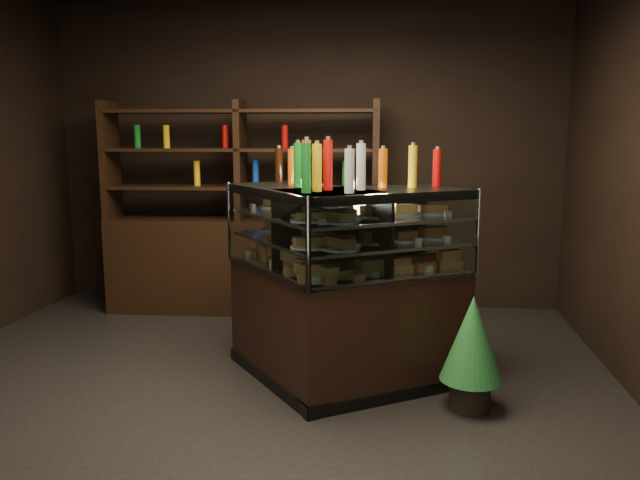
# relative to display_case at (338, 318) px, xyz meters

# --- Properties ---
(ground) EXTENTS (5.00, 5.00, 0.00)m
(ground) POSITION_rel_display_case_xyz_m (-0.57, -0.42, -0.45)
(ground) COLOR black
(ground) RESTS_ON ground
(room_shell) EXTENTS (5.02, 5.02, 3.01)m
(room_shell) POSITION_rel_display_case_xyz_m (-0.57, -0.42, 1.49)
(room_shell) COLOR black
(room_shell) RESTS_ON ground
(display_case) EXTENTS (1.78, 1.36, 1.35)m
(display_case) POSITION_rel_display_case_xyz_m (0.00, 0.00, 0.00)
(display_case) COLOR black
(display_case) RESTS_ON ground
(food_display) EXTENTS (1.44, 1.00, 0.42)m
(food_display) POSITION_rel_display_case_xyz_m (-0.00, -0.00, 0.58)
(food_display) COLOR #D78D4D
(food_display) RESTS_ON display_case
(bottles_top) EXTENTS (1.27, 0.86, 0.30)m
(bottles_top) POSITION_rel_display_case_xyz_m (0.00, 0.00, 1.03)
(bottles_top) COLOR #0F38B2
(bottles_top) RESTS_ON display_case
(potted_conifer) EXTENTS (0.38, 0.38, 0.82)m
(potted_conifer) POSITION_rel_display_case_xyz_m (0.86, -0.32, 0.01)
(potted_conifer) COLOR black
(potted_conifer) RESTS_ON ground
(back_shelving) EXTENTS (2.59, 0.58, 2.00)m
(back_shelving) POSITION_rel_display_case_xyz_m (-1.09, 1.63, 0.15)
(back_shelving) COLOR black
(back_shelving) RESTS_ON ground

